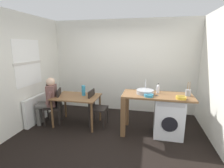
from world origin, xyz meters
TOP-DOWN VIEW (x-y plane):
  - ground_plane at (0.00, 0.00)m, footprint 5.46×5.46m
  - wall_back at (0.00, 1.75)m, footprint 4.60×0.10m
  - wall_window_side at (-2.15, 0.00)m, footprint 0.12×3.80m
  - radiator at (-2.02, 0.30)m, footprint 0.10×0.80m
  - dining_table at (-0.95, 0.46)m, footprint 1.10×0.76m
  - chair_person_seat at (-1.50, 0.39)m, footprint 0.51×0.51m
  - chair_opposite at (-0.47, 0.51)m, footprint 0.41×0.41m
  - seated_person at (-1.65, 0.33)m, footprint 0.56×0.54m
  - kitchen_counter at (0.77, 0.41)m, footprint 1.50×0.68m
  - washing_machine at (1.24, 0.41)m, footprint 0.60×0.61m
  - sink_basin at (0.71, 0.41)m, footprint 0.38×0.38m
  - tap at (0.71, 0.59)m, footprint 0.02×0.02m
  - bottle_tall_green at (0.99, 0.54)m, footprint 0.07×0.07m
  - mixing_bowl at (0.79, 0.21)m, footprint 0.19×0.19m
  - utensil_crock at (1.61, 0.46)m, footprint 0.11×0.11m
  - colander at (1.43, 0.19)m, footprint 0.20×0.20m
  - vase at (-0.80, 0.56)m, footprint 0.09×0.09m
  - scissors at (0.93, 0.31)m, footprint 0.15×0.06m

SIDE VIEW (x-z plane):
  - ground_plane at x=0.00m, z-range 0.00..0.00m
  - radiator at x=-2.02m, z-range 0.00..0.70m
  - washing_machine at x=1.24m, z-range 0.00..0.86m
  - chair_person_seat at x=-1.50m, z-range 0.06..0.96m
  - chair_opposite at x=-0.47m, z-range 0.06..0.96m
  - dining_table at x=-0.95m, z-range 0.27..1.01m
  - seated_person at x=-1.65m, z-range 0.07..1.27m
  - kitchen_counter at x=0.77m, z-range 0.30..1.22m
  - vase at x=-0.80m, z-range 0.74..0.99m
  - scissors at x=0.93m, z-range 0.92..0.93m
  - mixing_bowl at x=0.79m, z-range 0.92..0.98m
  - colander at x=1.43m, z-range 0.92..0.98m
  - sink_basin at x=0.71m, z-range 0.92..1.01m
  - utensil_crock at x=1.61m, z-range 0.84..1.14m
  - bottle_tall_green at x=0.99m, z-range 0.91..1.13m
  - tap at x=0.71m, z-range 0.92..1.20m
  - wall_back at x=0.00m, z-range 0.00..2.70m
  - wall_window_side at x=-2.15m, z-range 0.00..2.70m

